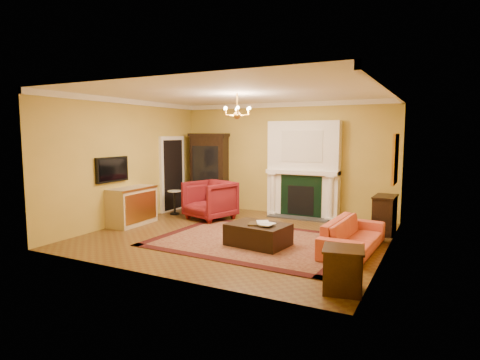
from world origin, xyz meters
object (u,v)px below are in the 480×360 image
Objects in this scene: commode at (132,206)px; leather_ottoman at (258,234)px; end_table at (343,271)px; console_table at (385,215)px; wingback_armchair at (210,198)px; china_cabinet at (210,173)px; coral_sofa at (353,230)px; pedestal_table at (175,201)px.

leather_ottoman is (3.46, -0.29, -0.23)m from commode.
leather_ottoman is at bearing 142.00° from end_table.
console_table is 0.72× the size of leather_ottoman.
commode is (-1.34, -1.38, -0.09)m from wingback_armchair.
china_cabinet is 1.04× the size of coral_sofa.
pedestal_table is at bearing -166.41° from wingback_armchair.
console_table reaches higher than coral_sofa.
commode reaches higher than end_table.
pedestal_table is (-0.34, -1.26, -0.66)m from china_cabinet.
commode is at bearing 95.19° from coral_sofa.
pedestal_table is at bearing -173.96° from console_table.
china_cabinet is at bearing 64.60° from coral_sofa.
end_table is at bearing -169.21° from coral_sofa.
console_table is (5.33, 0.37, 0.02)m from pedestal_table.
wingback_armchair is at bearing 44.28° from commode.
leather_ottoman is (3.28, -1.75, -0.16)m from pedestal_table.
china_cabinet reaches higher than commode.
wingback_armchair is 1.34× the size of console_table.
pedestal_table is at bearing 81.49° from commode.
coral_sofa is at bearing 0.18° from wingback_armchair.
wingback_armchair reaches higher than coral_sofa.
coral_sofa is 2.48× the size of console_table.
wingback_armchair is at bearing 141.85° from end_table.
wingback_armchair is 0.96× the size of leather_ottoman.
commode is at bearing -97.03° from pedestal_table.
china_cabinet is 1.46m from pedestal_table.
coral_sofa reaches higher than pedestal_table.
pedestal_table is 0.33× the size of coral_sofa.
coral_sofa is 3.39× the size of end_table.
end_table is at bearing -49.73° from china_cabinet.
console_table is (0.34, 1.63, 0.01)m from coral_sofa.
coral_sofa is at bearing -14.15° from pedestal_table.
end_table is (5.27, -3.30, -0.08)m from pedestal_table.
wingback_armchair is 1.65× the size of pedestal_table.
leather_ottoman is at bearing -6.34° from commode.
leather_ottoman is (2.94, -3.00, -0.82)m from china_cabinet.
china_cabinet reaches higher than pedestal_table.
wingback_armchair is 4.01m from coral_sofa.
wingback_armchair is 1.83× the size of end_table.
end_table is (0.28, -2.05, -0.10)m from coral_sofa.
commode reaches higher than coral_sofa.
china_cabinet is at bearing 74.65° from pedestal_table.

